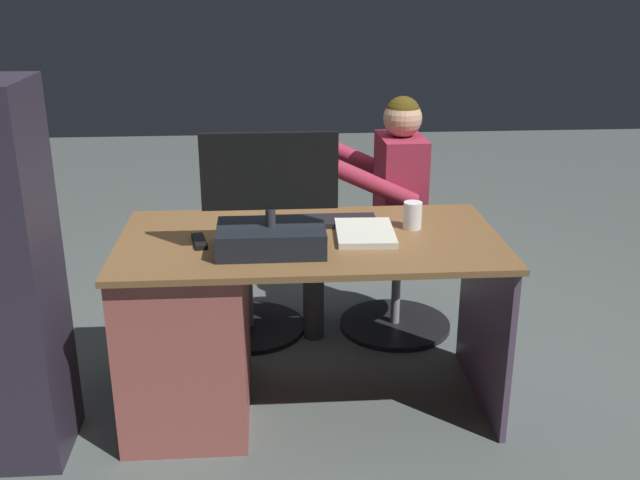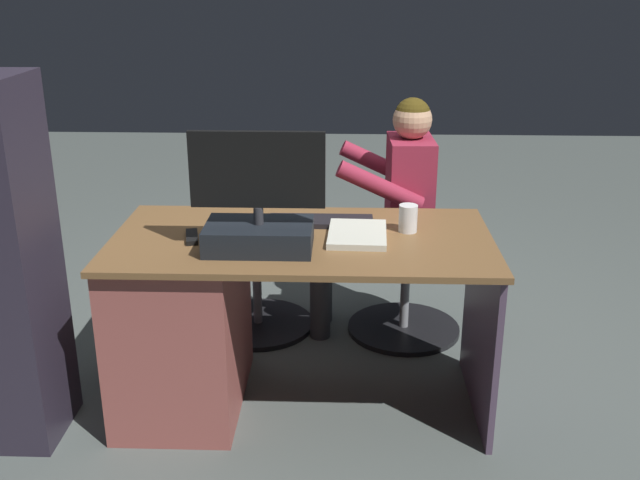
{
  "view_description": "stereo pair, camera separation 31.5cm",
  "coord_description": "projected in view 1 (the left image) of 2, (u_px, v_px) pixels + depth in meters",
  "views": [
    {
      "loc": [
        0.15,
        2.97,
        1.69
      ],
      "look_at": [
        -0.06,
        0.02,
        0.61
      ],
      "focal_mm": 41.63,
      "sensor_mm": 36.0,
      "label": 1
    },
    {
      "loc": [
        -0.16,
        2.97,
        1.69
      ],
      "look_at": [
        -0.06,
        0.02,
        0.61
      ],
      "focal_mm": 41.63,
      "sensor_mm": 36.0,
      "label": 2
    }
  ],
  "objects": [
    {
      "name": "teddy_bear",
      "position": [
        245.0,
        207.0,
        3.49
      ],
      "size": [
        0.25,
        0.25,
        0.36
      ],
      "color": "#976747",
      "rests_on": "office_chair_teddy"
    },
    {
      "name": "cup",
      "position": [
        413.0,
        215.0,
        2.91
      ],
      "size": [
        0.07,
        0.07,
        0.11
      ],
      "primitive_type": "cylinder",
      "color": "white",
      "rests_on": "desk"
    },
    {
      "name": "ground_plane",
      "position": [
        307.0,
        364.0,
        3.37
      ],
      "size": [
        10.0,
        10.0,
        0.0
      ],
      "primitive_type": "plane",
      "color": "#525B57"
    },
    {
      "name": "tv_remote",
      "position": [
        199.0,
        241.0,
        2.77
      ],
      "size": [
        0.07,
        0.16,
        0.02
      ],
      "primitive_type": "cube",
      "rotation": [
        0.0,
        0.0,
        0.21
      ],
      "color": "black",
      "rests_on": "desk"
    },
    {
      "name": "office_chair_teddy",
      "position": [
        248.0,
        281.0,
        3.61
      ],
      "size": [
        0.55,
        0.55,
        0.47
      ],
      "color": "black",
      "rests_on": "ground_plane"
    },
    {
      "name": "person",
      "position": [
        379.0,
        198.0,
        3.49
      ],
      "size": [
        0.57,
        0.48,
        1.15
      ],
      "color": "#9A273F",
      "rests_on": "ground_plane"
    },
    {
      "name": "keyboard",
      "position": [
        324.0,
        221.0,
        2.99
      ],
      "size": [
        0.42,
        0.14,
        0.02
      ],
      "primitive_type": "cube",
      "color": "black",
      "rests_on": "desk"
    },
    {
      "name": "desk",
      "position": [
        213.0,
        321.0,
        2.92
      ],
      "size": [
        1.46,
        0.76,
        0.73
      ],
      "color": "brown",
      "rests_on": "ground_plane"
    },
    {
      "name": "computer_mouse",
      "position": [
        244.0,
        221.0,
        2.96
      ],
      "size": [
        0.06,
        0.1,
        0.04
      ],
      "primitive_type": "ellipsoid",
      "color": "#2C2B1F",
      "rests_on": "desk"
    },
    {
      "name": "notebook_binder",
      "position": [
        365.0,
        233.0,
        2.85
      ],
      "size": [
        0.23,
        0.31,
        0.02
      ],
      "primitive_type": "cube",
      "rotation": [
        0.0,
        0.0,
        -0.04
      ],
      "color": "silver",
      "rests_on": "desk"
    },
    {
      "name": "monitor",
      "position": [
        271.0,
        220.0,
        2.66
      ],
      "size": [
        0.48,
        0.25,
        0.44
      ],
      "color": "black",
      "rests_on": "desk"
    },
    {
      "name": "visitor_chair",
      "position": [
        396.0,
        277.0,
        3.64
      ],
      "size": [
        0.55,
        0.55,
        0.47
      ],
      "color": "black",
      "rests_on": "ground_plane"
    }
  ]
}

